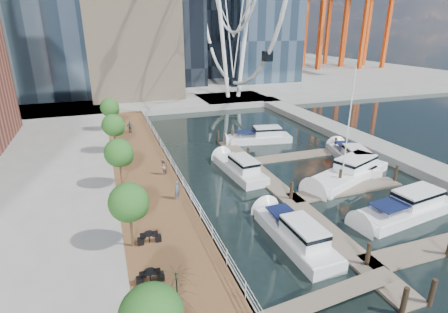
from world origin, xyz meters
name	(u,v)px	position (x,y,z in m)	size (l,w,h in m)	color
ground	(310,258)	(0.00, 0.00, 0.00)	(520.00, 520.00, 0.00)	black
boardwalk	(147,183)	(-9.00, 15.00, 0.50)	(6.00, 60.00, 1.00)	brown
seawall	(178,179)	(-6.00, 15.00, 0.50)	(0.25, 60.00, 1.00)	#595954
land_far	(139,74)	(0.00, 102.00, 0.50)	(200.00, 114.00, 1.00)	gray
breakwater	(357,139)	(20.00, 20.00, 0.50)	(4.00, 60.00, 1.00)	gray
pier	(233,99)	(14.00, 52.00, 0.50)	(14.00, 12.00, 1.00)	gray
railing	(176,170)	(-6.10, 15.00, 1.52)	(0.10, 60.00, 1.05)	white
floating_docks	(325,180)	(7.97, 9.98, 0.49)	(16.00, 34.00, 2.60)	#6D6051
port_cranes	(332,12)	(67.67, 95.67, 20.00)	(40.00, 52.00, 38.00)	#D84C14
street_trees	(119,153)	(-11.40, 14.00, 4.29)	(2.60, 42.60, 4.60)	#3F2B1C
cafe_tables	(163,299)	(-10.40, -2.00, 1.37)	(2.50, 13.70, 0.74)	black
yacht_foreground	(405,216)	(10.68, 2.35, 0.00)	(2.86, 10.66, 2.15)	white
pedestrian_near	(177,190)	(-7.09, 9.78, 1.84)	(0.61, 0.40, 1.67)	#485161
pedestrian_mid	(163,167)	(-7.32, 15.49, 1.82)	(0.79, 0.62, 1.64)	#816459
pedestrian_far	(130,127)	(-9.03, 31.71, 1.82)	(0.96, 0.40, 1.63)	#333A40
moored_yachts	(335,181)	(9.38, 10.17, 0.00)	(18.69, 37.16, 11.50)	white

